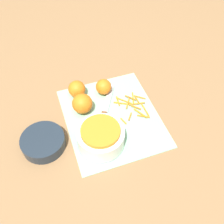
# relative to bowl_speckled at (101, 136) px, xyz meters

# --- Properties ---
(ground_plane) EXTENTS (4.00, 4.00, 0.00)m
(ground_plane) POSITION_rel_bowl_speckled_xyz_m (0.10, -0.08, -0.05)
(ground_plane) COLOR olive
(cutting_board) EXTENTS (0.43, 0.36, 0.01)m
(cutting_board) POSITION_rel_bowl_speckled_xyz_m (0.10, -0.08, -0.04)
(cutting_board) COLOR #84B793
(cutting_board) RESTS_ON ground_plane
(bowl_speckled) EXTENTS (0.17, 0.17, 0.08)m
(bowl_speckled) POSITION_rel_bowl_speckled_xyz_m (0.00, 0.00, 0.00)
(bowl_speckled) COLOR silver
(bowl_speckled) RESTS_ON cutting_board
(bowl_dark) EXTENTS (0.16, 0.16, 0.05)m
(bowl_dark) POSITION_rel_bowl_speckled_xyz_m (0.06, 0.20, -0.02)
(bowl_dark) COLOR #1E2833
(bowl_dark) RESTS_ON ground_plane
(knife) EXTENTS (0.24, 0.15, 0.02)m
(knife) POSITION_rel_bowl_speckled_xyz_m (0.11, -0.05, -0.03)
(knife) COLOR brown
(knife) RESTS_ON cutting_board
(orange_left) EXTENTS (0.08, 0.08, 0.08)m
(orange_left) POSITION_rel_bowl_speckled_xyz_m (0.17, 0.02, 0.00)
(orange_left) COLOR orange
(orange_left) RESTS_ON cutting_board
(orange_right) EXTENTS (0.07, 0.07, 0.07)m
(orange_right) POSITION_rel_bowl_speckled_xyz_m (0.24, -0.09, -0.01)
(orange_right) COLOR orange
(orange_right) RESTS_ON cutting_board
(orange_back) EXTENTS (0.07, 0.07, 0.07)m
(orange_back) POSITION_rel_bowl_speckled_xyz_m (0.26, 0.02, -0.00)
(orange_back) COLOR orange
(orange_back) RESTS_ON cutting_board
(peel_pile) EXTENTS (0.15, 0.14, 0.01)m
(peel_pile) POSITION_rel_bowl_speckled_xyz_m (0.13, -0.18, -0.04)
(peel_pile) COLOR orange
(peel_pile) RESTS_ON cutting_board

